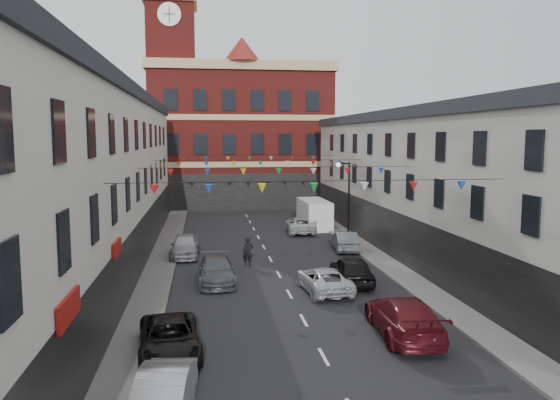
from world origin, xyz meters
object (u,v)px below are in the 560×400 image
moving_car (324,280)px  car_right_c (404,317)px  car_left_d (216,270)px  white_van (314,214)px  car_right_d (351,270)px  car_right_e (345,241)px  car_left_b (162,397)px  car_left_c (169,338)px  car_right_f (300,225)px  pedestrian (248,252)px  car_left_e (185,246)px  street_lamp (346,190)px

moving_car → car_right_c: bearing=101.1°
car_left_d → white_van: white_van is taller
car_right_d → white_van: white_van is taller
car_right_e → car_left_b: bearing=70.5°
car_left_c → car_right_f: car_right_f is taller
car_left_d → car_right_d: bearing=-11.3°
moving_car → white_van: (3.50, 19.73, 0.58)m
white_van → pedestrian: 15.20m
car_left_b → car_left_c: (-0.08, 4.65, -0.04)m
car_left_c → moving_car: 10.29m
car_left_b → pedestrian: (3.83, 18.08, 0.21)m
car_left_e → moving_car: bearing=-50.0°
car_right_c → car_right_e: bearing=-92.9°
car_right_d → car_right_f: bearing=-87.5°
car_left_d → white_van: (8.90, 17.19, 0.52)m
car_right_f → moving_car: 17.41m
car_left_e → car_right_c: bearing=-58.3°
white_van → car_right_d: bearing=-96.3°
car_right_f → moving_car: car_right_f is taller
car_left_b → car_left_e: car_left_e is taller
car_right_c → car_right_e: car_right_c is taller
car_right_d → car_right_e: car_right_d is taller
car_right_e → pedestrian: pedestrian is taller
car_right_e → car_right_f: bearing=-68.7°
street_lamp → car_right_d: 13.26m
pedestrian → car_right_c: bearing=-50.0°
moving_car → car_right_e: bearing=-114.8°
car_left_e → car_right_e: size_ratio=1.07×
car_left_d → pedestrian: (2.01, 3.65, 0.20)m
street_lamp → pedestrian: street_lamp is taller
car_right_e → moving_car: size_ratio=0.91×
moving_car → pedestrian: pedestrian is taller
car_right_c → car_left_d: bearing=-47.9°
car_left_c → white_van: bearing=62.9°
car_right_f → car_right_d: bearing=93.1°
car_right_e → car_right_f: car_right_e is taller
pedestrian → car_right_d: bearing=-25.6°
car_left_d → pedestrian: bearing=59.8°
car_right_c → car_left_b: bearing=34.4°
car_left_b → car_left_d: 14.55m
car_left_e → car_right_d: 12.13m
car_left_c → car_right_d: bearing=37.9°
car_left_b → car_left_d: car_left_d is taller
car_left_e → pedestrian: size_ratio=2.51×
street_lamp → car_left_d: bearing=-132.0°
car_left_d → car_right_e: 11.70m
street_lamp → car_right_d: size_ratio=1.32×
car_left_d → car_left_e: car_left_e is taller
car_right_c → street_lamp: bearing=-94.6°
car_left_d → car_right_c: (7.20, -9.07, 0.09)m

